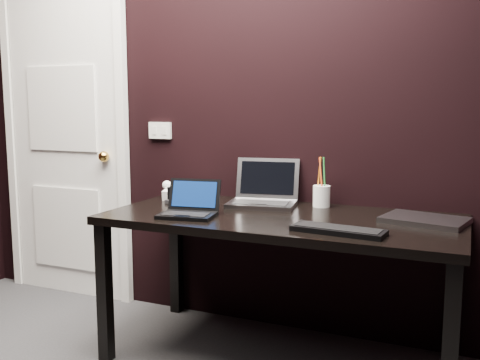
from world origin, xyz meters
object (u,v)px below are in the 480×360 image
at_px(ext_keyboard, 338,230).
at_px(desk_phone, 183,192).
at_px(desk, 281,231).
at_px(pen_cup, 322,195).
at_px(mobile_phone, 171,197).
at_px(silver_laptop, 263,197).
at_px(door, 65,140).
at_px(closed_laptop, 425,220).
at_px(netbook, 189,209).

distance_m(ext_keyboard, desk_phone, 1.11).
height_order(desk, pen_cup, pen_cup).
bearing_deg(mobile_phone, desk_phone, 91.34).
xyz_separation_m(silver_laptop, ext_keyboard, (0.52, -0.47, -0.03)).
bearing_deg(desk_phone, door, 170.46).
distance_m(ext_keyboard, pen_cup, 0.59).
relative_size(desk, pen_cup, 6.44).
distance_m(closed_laptop, mobile_phone, 1.32).
distance_m(silver_laptop, closed_laptop, 0.84).
bearing_deg(door, ext_keyboard, -17.42).
bearing_deg(ext_keyboard, desk_phone, 155.51).
bearing_deg(desk, silver_laptop, 128.96).
bearing_deg(closed_laptop, desk_phone, 175.53).
distance_m(ext_keyboard, mobile_phone, 1.06).
relative_size(silver_laptop, ext_keyboard, 0.98).
bearing_deg(desk, netbook, -155.09).
bearing_deg(mobile_phone, pen_cup, 15.64).
bearing_deg(silver_laptop, ext_keyboard, -42.23).
distance_m(silver_laptop, desk_phone, 0.49).
xyz_separation_m(desk_phone, mobile_phone, (0.00, -0.13, -0.01)).
bearing_deg(closed_laptop, ext_keyboard, -131.65).
bearing_deg(ext_keyboard, closed_laptop, 48.35).
bearing_deg(netbook, pen_cup, 42.79).
relative_size(netbook, ext_keyboard, 0.74).
bearing_deg(mobile_phone, door, 163.21).
bearing_deg(netbook, desk_phone, 123.35).
height_order(netbook, closed_laptop, netbook).
bearing_deg(ext_keyboard, netbook, 175.42).
distance_m(desk, closed_laptop, 0.67).
height_order(netbook, ext_keyboard, netbook).
relative_size(closed_laptop, pen_cup, 1.54).
bearing_deg(mobile_phone, desk, -6.73).
relative_size(closed_laptop, desk_phone, 1.70).
relative_size(netbook, closed_laptop, 0.73).
bearing_deg(mobile_phone, silver_laptop, 16.34).
xyz_separation_m(ext_keyboard, closed_laptop, (0.32, 0.36, 0.00)).
relative_size(ext_keyboard, closed_laptop, 0.99).
height_order(desk_phone, mobile_phone, desk_phone).
xyz_separation_m(silver_laptop, desk_phone, (-0.49, -0.01, -0.00)).
distance_m(ext_keyboard, closed_laptop, 0.48).
bearing_deg(netbook, silver_laptop, 61.00).
height_order(ext_keyboard, mobile_phone, mobile_phone).
xyz_separation_m(closed_laptop, mobile_phone, (-1.32, -0.03, 0.02)).
bearing_deg(pen_cup, desk_phone, -173.63).
distance_m(netbook, silver_laptop, 0.47).
height_order(door, pen_cup, door).
bearing_deg(desk_phone, ext_keyboard, -24.49).
bearing_deg(closed_laptop, mobile_phone, -178.76).
bearing_deg(netbook, door, 155.61).
xyz_separation_m(netbook, closed_laptop, (1.06, 0.30, -0.02)).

